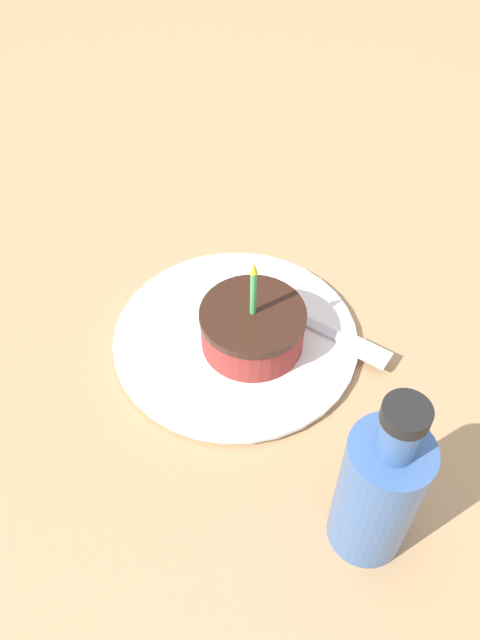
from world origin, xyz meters
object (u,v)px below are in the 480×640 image
(plate, at_px, (240,338))
(fork, at_px, (325,331))
(cake_slice, at_px, (253,327))
(bottle, at_px, (379,490))

(plate, bearing_deg, fork, 6.35)
(cake_slice, bearing_deg, plate, 145.15)
(plate, distance_m, fork, 0.09)
(plate, height_order, cake_slice, cake_slice)
(plate, relative_size, fork, 1.62)
(cake_slice, distance_m, bottle, 0.23)
(fork, xyz_separation_m, bottle, (0.03, -0.22, 0.06))
(plate, xyz_separation_m, fork, (0.09, 0.01, 0.01))
(bottle, bearing_deg, fork, 98.69)
(fork, bearing_deg, bottle, -81.31)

